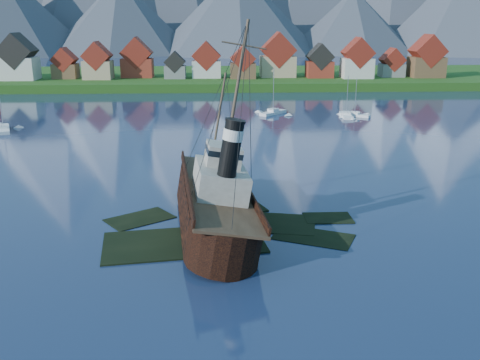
{
  "coord_description": "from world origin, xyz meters",
  "views": [
    {
      "loc": [
        0.61,
        -58.27,
        24.18
      ],
      "look_at": [
        3.78,
        6.0,
        5.0
      ],
      "focal_mm": 40.0,
      "sensor_mm": 36.0,
      "label": 1
    }
  ],
  "objects_px": {
    "tugboat_wreck": "(210,198)",
    "sailboat_c": "(4,130)",
    "sailboat_d": "(273,113)",
    "sailboat_e": "(346,116)",
    "sailboat_f": "(355,115)"
  },
  "relations": [
    {
      "from": "tugboat_wreck",
      "to": "sailboat_c",
      "type": "distance_m",
      "value": 76.88
    },
    {
      "from": "sailboat_f",
      "to": "sailboat_e",
      "type": "bearing_deg",
      "value": 138.36
    },
    {
      "from": "sailboat_d",
      "to": "sailboat_e",
      "type": "xyz_separation_m",
      "value": [
        18.77,
        -5.02,
        -0.05
      ]
    },
    {
      "from": "tugboat_wreck",
      "to": "sailboat_c",
      "type": "xyz_separation_m",
      "value": [
        -47.61,
        60.29,
        -2.98
      ]
    },
    {
      "from": "tugboat_wreck",
      "to": "sailboat_f",
      "type": "bearing_deg",
      "value": 58.17
    },
    {
      "from": "tugboat_wreck",
      "to": "sailboat_d",
      "type": "height_order",
      "value": "tugboat_wreck"
    },
    {
      "from": "tugboat_wreck",
      "to": "sailboat_f",
      "type": "xyz_separation_m",
      "value": [
        37.77,
        75.82,
        -3.03
      ]
    },
    {
      "from": "tugboat_wreck",
      "to": "sailboat_e",
      "type": "height_order",
      "value": "tugboat_wreck"
    },
    {
      "from": "sailboat_c",
      "to": "sailboat_f",
      "type": "height_order",
      "value": "sailboat_c"
    },
    {
      "from": "tugboat_wreck",
      "to": "sailboat_e",
      "type": "distance_m",
      "value": 83.13
    },
    {
      "from": "sailboat_c",
      "to": "sailboat_d",
      "type": "distance_m",
      "value": 67.22
    },
    {
      "from": "sailboat_c",
      "to": "sailboat_d",
      "type": "height_order",
      "value": "sailboat_d"
    },
    {
      "from": "sailboat_f",
      "to": "tugboat_wreck",
      "type": "bearing_deg",
      "value": -172.99
    },
    {
      "from": "tugboat_wreck",
      "to": "sailboat_c",
      "type": "relative_size",
      "value": 2.59
    },
    {
      "from": "sailboat_c",
      "to": "sailboat_f",
      "type": "bearing_deg",
      "value": -10.16
    }
  ]
}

